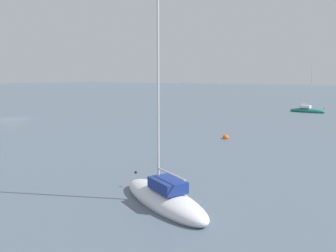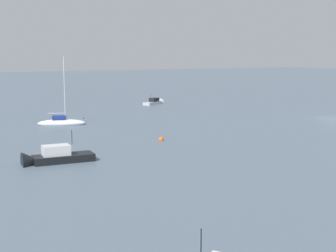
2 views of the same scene
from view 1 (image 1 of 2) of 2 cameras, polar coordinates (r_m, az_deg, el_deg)
name	(u,v)px [view 1 (image 1 of 2)]	position (r m, az deg, el deg)	size (l,w,h in m)	color
ground_plane	(12,119)	(56.06, -23.95, 1.05)	(500.00, 500.00, 0.00)	slate
sailboat_teal_mid	(307,111)	(65.39, 21.55, 2.34)	(2.52, 6.18, 8.23)	#197266
sailboat_white_outer	(164,198)	(17.26, -0.62, -11.56)	(4.49, 6.91, 9.96)	silver
mooring_buoy_near	(226,138)	(35.40, 9.31, -1.87)	(0.63, 0.63, 0.63)	#EA5914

